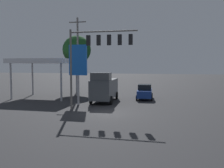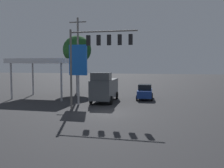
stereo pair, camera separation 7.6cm
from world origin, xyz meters
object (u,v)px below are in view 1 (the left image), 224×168
(traffic_signal_assembly, at_px, (97,48))
(street_tree, at_px, (77,50))
(price_sign, at_px, (78,63))
(delivery_truck, at_px, (104,88))
(sedan_waiting, at_px, (145,92))
(utility_pole, at_px, (78,56))

(traffic_signal_assembly, xyz_separation_m, street_tree, (7.64, -14.24, 0.69))
(price_sign, relative_size, delivery_truck, 0.96)
(delivery_truck, distance_m, sedan_waiting, 5.66)
(price_sign, bearing_deg, utility_pole, -68.85)
(traffic_signal_assembly, relative_size, sedan_waiting, 1.76)
(traffic_signal_assembly, relative_size, delivery_truck, 1.14)
(price_sign, relative_size, street_tree, 0.73)
(utility_pole, bearing_deg, traffic_signal_assembly, 121.26)
(traffic_signal_assembly, bearing_deg, sedan_waiting, -112.81)
(delivery_truck, relative_size, street_tree, 0.76)
(delivery_truck, bearing_deg, price_sign, -42.14)
(utility_pole, height_order, sedan_waiting, utility_pole)
(utility_pole, xyz_separation_m, sedan_waiting, (-9.20, 0.11, -4.76))
(traffic_signal_assembly, relative_size, street_tree, 0.88)
(utility_pole, distance_m, street_tree, 5.79)
(price_sign, relative_size, sedan_waiting, 1.48)
(sedan_waiting, xyz_separation_m, street_tree, (11.38, -5.36, 5.85))
(delivery_truck, height_order, street_tree, street_tree)
(utility_pole, bearing_deg, price_sign, 111.15)
(traffic_signal_assembly, height_order, street_tree, street_tree)
(price_sign, xyz_separation_m, street_tree, (4.62, -11.55, 2.12))
(traffic_signal_assembly, xyz_separation_m, sedan_waiting, (-3.74, -8.88, -5.15))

